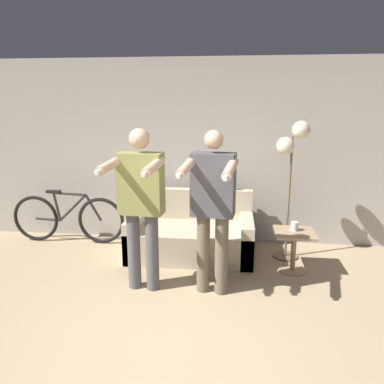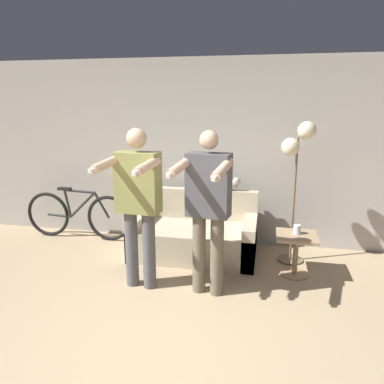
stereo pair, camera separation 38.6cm
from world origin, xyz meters
name	(u,v)px [view 2 (the right image)]	position (x,y,z in m)	size (l,w,h in m)	color
ground_plane	(141,380)	(0.00, 0.00, 0.00)	(16.00, 16.00, 0.00)	tan
wall_back	(208,153)	(0.00, 2.99, 1.30)	(10.00, 0.05, 2.60)	#B7B2A8
couch	(195,236)	(-0.07, 2.39, 0.26)	(1.62, 0.90, 0.82)	beige
person_left	(138,198)	(-0.48, 1.38, 1.02)	(0.57, 0.71, 1.75)	#56565B
person_right	(208,203)	(0.27, 1.38, 1.00)	(0.57, 0.72, 1.74)	#6B604C
cat	(225,184)	(0.29, 2.73, 0.91)	(0.54, 0.13, 0.19)	#B7AD9E
floor_lamp	(298,153)	(1.19, 2.43, 1.40)	(0.40, 0.33, 1.78)	#756047
side_table	(296,246)	(1.22, 2.02, 0.36)	(0.47, 0.47, 0.50)	#A38460
cup	(297,229)	(1.22, 2.06, 0.55)	(0.09, 0.09, 0.11)	silver
bicycle	(78,215)	(-1.90, 2.65, 0.36)	(1.67, 0.07, 0.77)	black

